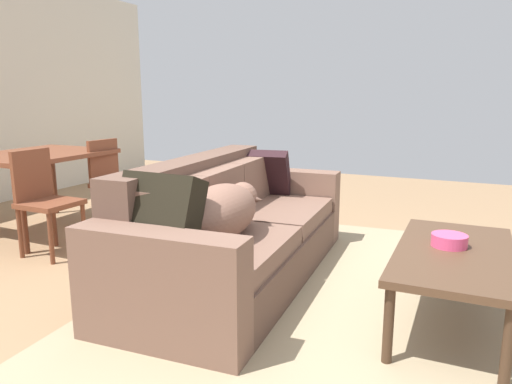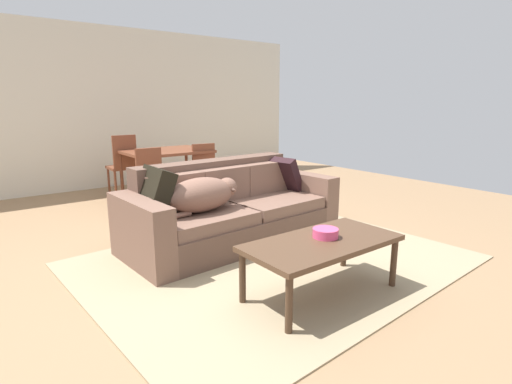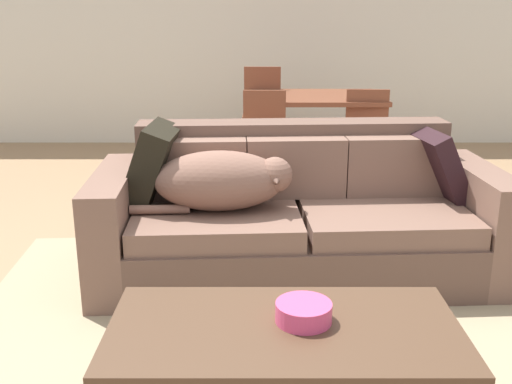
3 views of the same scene
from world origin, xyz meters
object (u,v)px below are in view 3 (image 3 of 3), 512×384
at_px(dog_on_left_cushion, 224,180).
at_px(dining_chair_near_left, 265,137).
at_px(coffee_table, 285,338).
at_px(throw_pillow_by_left_arm, 152,166).
at_px(bowl_on_coffee_table, 304,312).
at_px(dining_chair_far_left, 263,110).
at_px(dining_table, 316,103).
at_px(dining_chair_near_right, 368,136).
at_px(couch, 298,218).
at_px(throw_pillow_by_right_arm, 440,165).

distance_m(dog_on_left_cushion, dining_chair_near_left, 1.80).
xyz_separation_m(dog_on_left_cushion, coffee_table, (0.28, -1.31, -0.20)).
distance_m(throw_pillow_by_left_arm, dining_chair_near_left, 1.75).
xyz_separation_m(coffee_table, dining_chair_near_left, (-0.03, 3.08, 0.08)).
height_order(throw_pillow_by_left_arm, bowl_on_coffee_table, throw_pillow_by_left_arm).
bearing_deg(dining_chair_far_left, dining_table, 133.09).
relative_size(dining_chair_near_left, dining_chair_near_right, 1.00).
relative_size(dog_on_left_cushion, throw_pillow_by_left_arm, 1.90).
bearing_deg(dining_chair_near_left, dining_chair_far_left, 91.31).
height_order(throw_pillow_by_left_arm, dining_chair_near_right, throw_pillow_by_left_arm).
relative_size(throw_pillow_by_left_arm, bowl_on_coffee_table, 2.34).
height_order(dog_on_left_cushion, throw_pillow_by_left_arm, throw_pillow_by_left_arm).
height_order(dining_chair_near_right, dining_chair_far_left, dining_chair_far_left).
xyz_separation_m(coffee_table, dining_table, (0.45, 3.66, 0.28)).
relative_size(dining_table, dining_chair_far_left, 1.24).
bearing_deg(dining_chair_near_left, dining_table, 51.62).
bearing_deg(throw_pillow_by_left_arm, couch, -0.49).
height_order(couch, dining_chair_near_left, dining_chair_near_left).
xyz_separation_m(dining_chair_near_left, dining_chair_far_left, (-0.01, 1.10, 0.06)).
relative_size(throw_pillow_by_left_arm, dining_table, 0.38).
bearing_deg(dining_chair_near_left, bowl_on_coffee_table, -87.18).
height_order(coffee_table, dining_table, dining_table).
xyz_separation_m(couch, coffee_table, (-0.14, -1.46, 0.07)).
xyz_separation_m(dog_on_left_cushion, dining_table, (0.72, 2.35, 0.08)).
bearing_deg(throw_pillow_by_right_arm, throw_pillow_by_left_arm, -176.76).
bearing_deg(dog_on_left_cushion, dining_chair_far_left, 81.95).
distance_m(dining_table, dining_chair_near_left, 0.78).
relative_size(coffee_table, dining_chair_far_left, 1.25).
height_order(dog_on_left_cushion, dining_chair_far_left, dining_chair_far_left).
xyz_separation_m(throw_pillow_by_left_arm, throw_pillow_by_right_arm, (1.68, 0.09, -0.02)).
relative_size(bowl_on_coffee_table, dining_chair_near_left, 0.23).
relative_size(dining_chair_near_right, dining_chair_far_left, 0.88).
xyz_separation_m(throw_pillow_by_left_arm, bowl_on_coffee_table, (0.77, -1.44, -0.16)).
bearing_deg(dog_on_left_cushion, bowl_on_coffee_table, -78.13).
bearing_deg(couch, dining_chair_far_left, 90.49).
bearing_deg(dining_chair_far_left, couch, 94.36).
bearing_deg(couch, dining_table, 78.89).
bearing_deg(dining_chair_near_right, bowl_on_coffee_table, -99.68).
xyz_separation_m(dining_table, dining_chair_near_right, (0.40, -0.54, -0.20)).
xyz_separation_m(throw_pillow_by_right_arm, dining_chair_far_left, (-1.01, 2.62, -0.08)).
distance_m(dining_table, dining_chair_near_right, 0.70).
xyz_separation_m(dining_table, dining_chair_far_left, (-0.48, 0.53, -0.15)).
bearing_deg(bowl_on_coffee_table, couch, 86.99).
bearing_deg(dining_table, coffee_table, -96.96).
distance_m(throw_pillow_by_left_arm, dining_table, 2.47).
distance_m(coffee_table, dining_table, 3.70).
height_order(throw_pillow_by_right_arm, dining_chair_near_left, dining_chair_near_left).
xyz_separation_m(couch, throw_pillow_by_right_arm, (0.84, 0.10, 0.29)).
relative_size(throw_pillow_by_left_arm, throw_pillow_by_right_arm, 1.11).
height_order(throw_pillow_by_right_arm, coffee_table, throw_pillow_by_right_arm).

